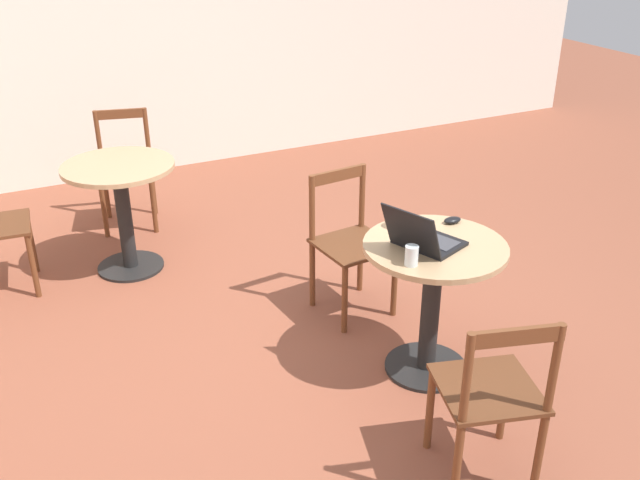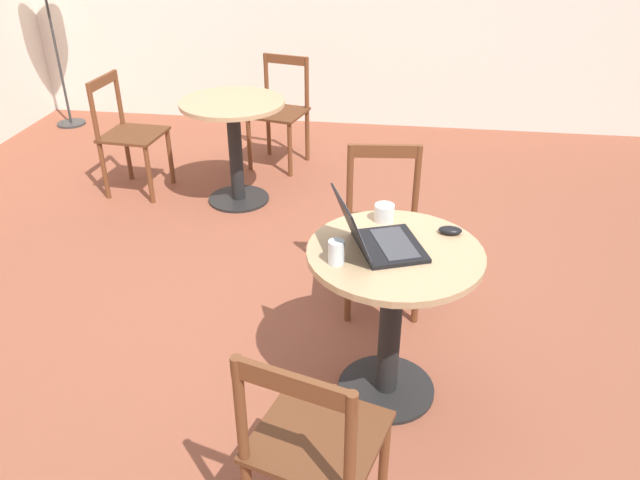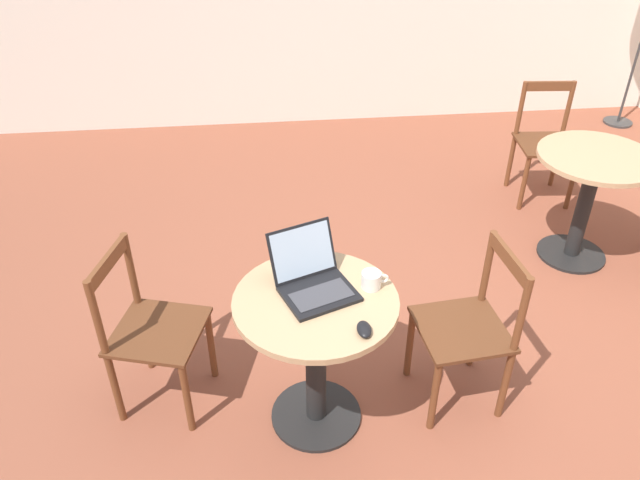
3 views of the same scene
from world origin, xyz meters
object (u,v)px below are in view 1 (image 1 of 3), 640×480
(chair_near_left, at_px, (491,396))
(mug, at_px, (399,220))
(chair_near_right, at_px, (350,243))
(drinking_glass, at_px, (412,256))
(chair_mid_right, at_px, (126,169))
(cafe_table_mid, at_px, (122,196))
(laptop, at_px, (424,238))
(mouse, at_px, (452,220))
(cafe_table_near, at_px, (432,282))

(chair_near_left, distance_m, mug, 1.10)
(chair_near_left, bearing_deg, chair_near_right, -5.49)
(drinking_glass, bearing_deg, chair_mid_right, 15.83)
(cafe_table_mid, height_order, mug, mug)
(mug, bearing_deg, chair_near_left, 171.01)
(chair_near_right, xyz_separation_m, laptop, (-0.75, -0.00, 0.36))
(cafe_table_mid, distance_m, mug, 1.98)
(chair_near_left, distance_m, chair_mid_right, 3.48)
(mouse, height_order, mug, mug)
(mouse, distance_m, mug, 0.30)
(chair_near_left, height_order, laptop, laptop)
(laptop, relative_size, drinking_glass, 4.29)
(drinking_glass, bearing_deg, laptop, -49.85)
(chair_near_right, height_order, chair_near_left, same)
(mouse, bearing_deg, drinking_glass, 123.89)
(cafe_table_near, bearing_deg, mouse, -52.22)
(laptop, bearing_deg, chair_near_left, 169.17)
(chair_near_left, height_order, mug, chair_near_left)
(cafe_table_mid, xyz_separation_m, chair_near_right, (-1.12, -1.11, -0.09))
(laptop, bearing_deg, drinking_glass, 130.15)
(chair_near_left, relative_size, mug, 7.10)
(cafe_table_mid, relative_size, drinking_glass, 7.67)
(chair_mid_right, xyz_separation_m, mug, (-2.36, -0.95, 0.35))
(chair_near_right, height_order, chair_mid_right, same)
(chair_near_right, relative_size, laptop, 2.05)
(cafe_table_mid, distance_m, laptop, 2.19)
(chair_near_right, height_order, drinking_glass, chair_near_right)
(laptop, bearing_deg, mug, -3.34)
(chair_mid_right, relative_size, mouse, 8.69)
(laptop, bearing_deg, mouse, -59.71)
(chair_mid_right, bearing_deg, chair_near_left, -167.00)
(cafe_table_near, distance_m, chair_near_left, 0.81)
(chair_mid_right, height_order, drinking_glass, chair_mid_right)
(cafe_table_mid, relative_size, chair_near_left, 0.87)
(mouse, bearing_deg, cafe_table_mid, 39.79)
(cafe_table_near, xyz_separation_m, mouse, (0.17, -0.23, 0.23))
(chair_near_right, bearing_deg, mug, -178.12)
(chair_mid_right, bearing_deg, drinking_glass, -164.17)
(laptop, bearing_deg, chair_mid_right, 19.60)
(chair_near_left, bearing_deg, mug, -8.99)
(drinking_glass, bearing_deg, mug, -23.57)
(cafe_table_mid, xyz_separation_m, laptop, (-1.87, -1.11, 0.27))
(chair_near_left, height_order, mouse, chair_near_left)
(chair_mid_right, relative_size, mug, 7.10)
(mug, bearing_deg, cafe_table_mid, 34.90)
(cafe_table_mid, xyz_separation_m, drinking_glass, (-2.00, -0.96, 0.27))
(chair_near_left, xyz_separation_m, mouse, (0.95, -0.45, 0.33))
(mouse, relative_size, mug, 0.82)
(drinking_glass, bearing_deg, chair_near_left, -179.59)
(chair_near_left, relative_size, mouse, 8.69)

